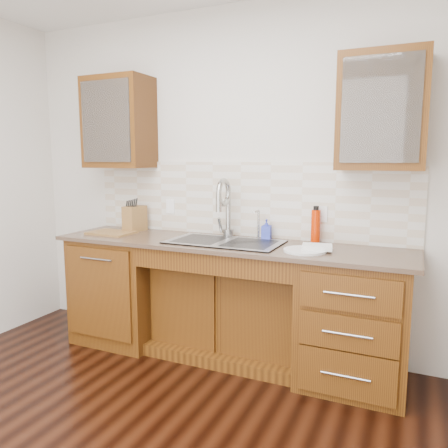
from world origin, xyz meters
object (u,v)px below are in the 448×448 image
at_px(cutting_board, 112,233).
at_px(knife_block, 135,219).
at_px(soap_bottle, 266,229).
at_px(water_bottle, 316,227).
at_px(plate, 305,251).

bearing_deg(cutting_board, knife_block, 64.43).
bearing_deg(soap_bottle, knife_block, 176.91).
bearing_deg(cutting_board, water_bottle, 9.63).
height_order(soap_bottle, knife_block, knife_block).
relative_size(soap_bottle, plate, 0.55).
xyz_separation_m(water_bottle, cutting_board, (-1.63, -0.28, -0.11)).
xyz_separation_m(soap_bottle, knife_block, (-1.16, -0.08, 0.03)).
relative_size(knife_block, cutting_board, 0.59).
bearing_deg(knife_block, water_bottle, 10.08).
bearing_deg(soap_bottle, cutting_board, -174.60).
bearing_deg(soap_bottle, water_bottle, -7.71).
height_order(water_bottle, cutting_board, water_bottle).
distance_m(knife_block, cutting_board, 0.24).
bearing_deg(water_bottle, soap_bottle, 179.50).
xyz_separation_m(soap_bottle, water_bottle, (0.38, -0.00, 0.04)).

